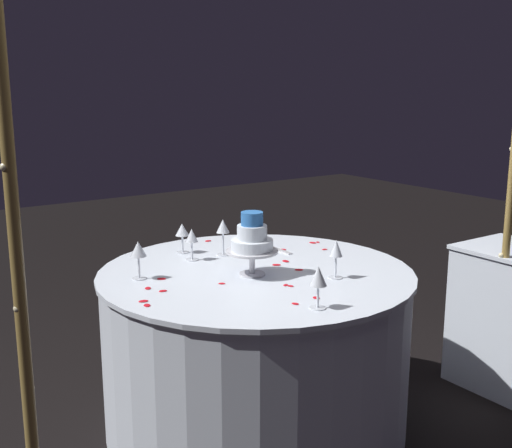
% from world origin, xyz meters
% --- Properties ---
extents(ground_plane, '(12.00, 12.00, 0.00)m').
position_xyz_m(ground_plane, '(0.00, 0.00, 0.00)').
color(ground_plane, black).
extents(decorative_arch, '(2.26, 0.06, 2.49)m').
position_xyz_m(decorative_arch, '(-0.00, 0.47, 1.62)').
color(decorative_arch, olive).
rests_on(decorative_arch, ground).
extents(main_table, '(1.37, 1.37, 0.74)m').
position_xyz_m(main_table, '(0.00, 0.00, 0.37)').
color(main_table, silver).
rests_on(main_table, ground).
extents(side_table, '(0.45, 0.45, 0.73)m').
position_xyz_m(side_table, '(-1.30, 0.38, 0.37)').
color(side_table, silver).
rests_on(side_table, ground).
extents(tiered_cake, '(0.22, 0.22, 0.27)m').
position_xyz_m(tiered_cake, '(0.05, 0.04, 0.89)').
color(tiered_cake, silver).
rests_on(tiered_cake, main_table).
extents(wine_glass_0, '(0.07, 0.07, 0.16)m').
position_xyz_m(wine_glass_0, '(0.47, -0.18, 0.86)').
color(wine_glass_0, silver).
rests_on(wine_glass_0, main_table).
extents(wine_glass_1, '(0.07, 0.07, 0.14)m').
position_xyz_m(wine_glass_1, '(0.12, -0.45, 0.84)').
color(wine_glass_1, silver).
rests_on(wine_glass_1, main_table).
extents(wine_glass_2, '(0.06, 0.06, 0.16)m').
position_xyz_m(wine_glass_2, '(0.09, 0.52, 0.85)').
color(wine_glass_2, silver).
rests_on(wine_glass_2, main_table).
extents(wine_glass_3, '(0.06, 0.06, 0.17)m').
position_xyz_m(wine_glass_3, '(-0.02, -0.30, 0.87)').
color(wine_glass_3, silver).
rests_on(wine_glass_3, main_table).
extents(wine_glass_4, '(0.06, 0.06, 0.15)m').
position_xyz_m(wine_glass_4, '(0.14, -0.31, 0.84)').
color(wine_glass_4, silver).
rests_on(wine_glass_4, main_table).
extents(wine_glass_5, '(0.06, 0.06, 0.16)m').
position_xyz_m(wine_glass_5, '(-0.21, 0.28, 0.86)').
color(wine_glass_5, silver).
rests_on(wine_glass_5, main_table).
extents(cake_knife, '(0.03, 0.30, 0.01)m').
position_xyz_m(cake_knife, '(-0.29, -0.29, 0.74)').
color(cake_knife, silver).
rests_on(cake_knife, main_table).
extents(rose_petal_0, '(0.04, 0.04, 0.00)m').
position_xyz_m(rose_petal_0, '(-0.31, -0.22, 0.74)').
color(rose_petal_0, red).
rests_on(rose_petal_0, main_table).
extents(rose_petal_1, '(0.03, 0.04, 0.00)m').
position_xyz_m(rose_petal_1, '(-0.19, -0.04, 0.74)').
color(rose_petal_1, red).
rests_on(rose_petal_1, main_table).
extents(rose_petal_2, '(0.03, 0.04, 0.00)m').
position_xyz_m(rose_petal_2, '(-0.52, -0.24, 0.74)').
color(rose_petal_2, red).
rests_on(rose_petal_2, main_table).
extents(rose_petal_3, '(0.04, 0.04, 0.00)m').
position_xyz_m(rose_petal_3, '(0.49, -0.04, 0.74)').
color(rose_petal_3, red).
rests_on(rose_petal_3, main_table).
extents(rose_petal_4, '(0.03, 0.03, 0.00)m').
position_xyz_m(rose_petal_4, '(0.13, 0.44, 0.74)').
color(rose_petal_4, red).
rests_on(rose_petal_4, main_table).
extents(rose_petal_5, '(0.03, 0.03, 0.00)m').
position_xyz_m(rose_petal_5, '(0.02, 0.24, 0.74)').
color(rose_petal_5, red).
rests_on(rose_petal_5, main_table).
extents(rose_petal_6, '(0.03, 0.02, 0.00)m').
position_xyz_m(rose_petal_6, '(-0.02, -0.59, 0.74)').
color(rose_petal_6, red).
rests_on(rose_petal_6, main_table).
extents(rose_petal_7, '(0.05, 0.04, 0.00)m').
position_xyz_m(rose_petal_7, '(-0.12, -0.02, 0.74)').
color(rose_petal_7, red).
rests_on(rose_petal_7, main_table).
extents(rose_petal_8, '(0.04, 0.03, 0.00)m').
position_xyz_m(rose_petal_8, '(-0.10, -0.57, 0.74)').
color(rose_petal_8, red).
rests_on(rose_petal_8, main_table).
extents(rose_petal_9, '(0.04, 0.03, 0.00)m').
position_xyz_m(rose_petal_9, '(0.57, 0.09, 0.74)').
color(rose_petal_9, red).
rests_on(rose_petal_9, main_table).
extents(rose_petal_10, '(0.03, 0.03, 0.00)m').
position_xyz_m(rose_petal_10, '(0.22, 0.08, 0.74)').
color(rose_petal_10, red).
rests_on(rose_petal_10, main_table).
extents(rose_petal_11, '(0.04, 0.04, 0.00)m').
position_xyz_m(rose_petal_11, '(0.39, -0.12, 0.74)').
color(rose_petal_11, red).
rests_on(rose_petal_11, main_table).
extents(rose_petal_12, '(0.03, 0.03, 0.00)m').
position_xyz_m(rose_petal_12, '(0.01, 0.26, 0.74)').
color(rose_petal_12, red).
rests_on(rose_petal_12, main_table).
extents(rose_petal_13, '(0.05, 0.04, 0.00)m').
position_xyz_m(rose_petal_13, '(-0.16, 0.10, 0.74)').
color(rose_petal_13, red).
rests_on(rose_petal_13, main_table).
extents(rose_petal_14, '(0.04, 0.03, 0.00)m').
position_xyz_m(rose_petal_14, '(0.46, 0.03, 0.74)').
color(rose_petal_14, red).
rests_on(rose_petal_14, main_table).
extents(rose_petal_15, '(0.03, 0.03, 0.00)m').
position_xyz_m(rose_petal_15, '(-0.54, -0.23, 0.74)').
color(rose_petal_15, red).
rests_on(rose_petal_15, main_table).
extents(rose_petal_16, '(0.03, 0.04, 0.00)m').
position_xyz_m(rose_petal_16, '(0.58, 0.14, 0.74)').
color(rose_petal_16, red).
rests_on(rose_petal_16, main_table).
extents(rose_petal_17, '(0.03, 0.02, 0.00)m').
position_xyz_m(rose_petal_17, '(-0.48, -0.10, 0.74)').
color(rose_petal_17, red).
rests_on(rose_petal_17, main_table).
extents(rose_petal_18, '(0.03, 0.03, 0.00)m').
position_xyz_m(rose_petal_18, '(0.02, 0.43, 0.74)').
color(rose_petal_18, red).
rests_on(rose_petal_18, main_table).
extents(rose_petal_19, '(0.03, 0.03, 0.00)m').
position_xyz_m(rose_petal_19, '(-0.25, -0.23, 0.74)').
color(rose_petal_19, red).
rests_on(rose_petal_19, main_table).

